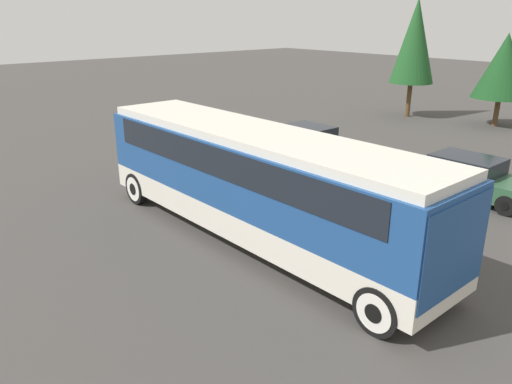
{
  "coord_description": "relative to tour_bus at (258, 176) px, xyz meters",
  "views": [
    {
      "loc": [
        9.67,
        -8.44,
        5.99
      ],
      "look_at": [
        0.0,
        0.0,
        1.41
      ],
      "focal_mm": 35.0,
      "sensor_mm": 36.0,
      "label": 1
    }
  ],
  "objects": [
    {
      "name": "ground_plane",
      "position": [
        -0.1,
        -0.0,
        -1.88
      ],
      "size": [
        120.0,
        120.0,
        0.0
      ],
      "primitive_type": "plane",
      "color": "#423F3D"
    },
    {
      "name": "tour_bus",
      "position": [
        0.0,
        0.0,
        0.0
      ],
      "size": [
        11.52,
        2.57,
        3.12
      ],
      "color": "silver",
      "rests_on": "ground_plane"
    },
    {
      "name": "parked_car_near",
      "position": [
        -5.09,
        7.58,
        -1.2
      ],
      "size": [
        4.04,
        1.8,
        1.35
      ],
      "color": "#7A6B5B",
      "rests_on": "ground_plane"
    },
    {
      "name": "parked_car_mid",
      "position": [
        2.07,
        7.87,
        -1.19
      ],
      "size": [
        4.21,
        1.85,
        1.4
      ],
      "color": "#2D5638",
      "rests_on": "ground_plane"
    },
    {
      "name": "tree_left",
      "position": [
        -7.42,
        18.89,
        2.59
      ],
      "size": [
        2.6,
        2.6,
        6.93
      ],
      "color": "brown",
      "rests_on": "ground_plane"
    },
    {
      "name": "tree_center",
      "position": [
        -2.56,
        20.17,
        1.43
      ],
      "size": [
        3.03,
        3.03,
        5.07
      ],
      "color": "brown",
      "rests_on": "ground_plane"
    }
  ]
}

